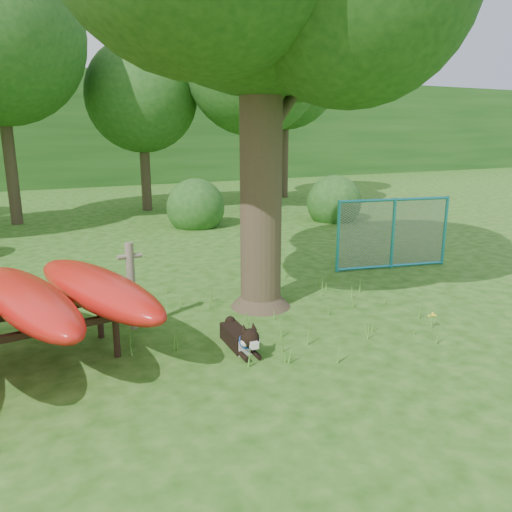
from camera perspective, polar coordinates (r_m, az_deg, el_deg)
name	(u,v)px	position (r m, az deg, el deg)	size (l,w,h in m)	color
ground	(282,346)	(7.08, 2.94, -10.20)	(80.00, 80.00, 0.00)	#204F0F
wooden_post	(131,284)	(7.65, -14.06, -3.09)	(0.36, 0.13, 1.33)	#6B6250
husky_dog	(241,338)	(6.88, -1.69, -9.36)	(0.30, 1.10, 0.49)	black
fence_section	(393,233)	(11.14, 15.39, 2.50)	(2.58, 0.61, 2.55)	teal
wildflower_clump	(432,316)	(8.01, 19.51, -6.51)	(0.12, 0.10, 0.25)	#528E2E
bg_tree_c	(142,96)	(19.22, -12.95, 17.34)	(4.00, 4.00, 6.12)	#382C1F
bg_tree_d	(253,67)	(18.64, -0.29, 20.81)	(4.80, 4.80, 7.50)	#382C1F
bg_tree_e	(285,75)	(22.69, 3.37, 19.96)	(4.60, 4.60, 7.55)	#382C1F
shrub_right	(333,220)	(16.96, 8.83, 4.06)	(1.80, 1.80, 1.80)	#1E4E19
shrub_mid	(196,226)	(15.77, -6.85, 3.37)	(1.80, 1.80, 1.80)	#1E4E19
wooded_hillside	(58,129)	(33.75, -21.73, 13.30)	(80.00, 12.00, 6.00)	#1E4E19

